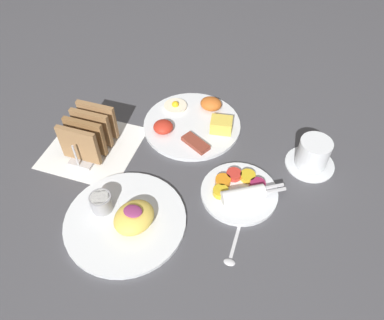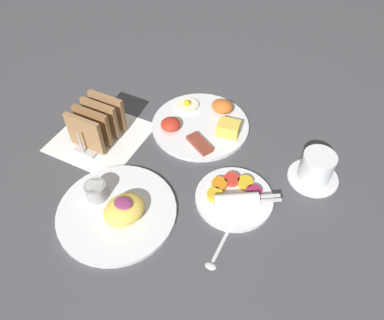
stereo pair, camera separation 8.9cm
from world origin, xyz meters
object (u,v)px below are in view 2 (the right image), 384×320
(toast_rack, at_px, (97,123))
(coffee_cup, at_px, (316,168))
(plate_condiments, at_px, (235,196))
(plate_foreground, at_px, (117,209))
(plate_breakfast, at_px, (202,123))

(toast_rack, height_order, coffee_cup, toast_rack)
(toast_rack, bearing_deg, coffee_cup, 12.11)
(plate_condiments, distance_m, coffee_cup, 0.20)
(plate_condiments, relative_size, coffee_cup, 1.58)
(plate_condiments, height_order, coffee_cup, coffee_cup)
(coffee_cup, bearing_deg, plate_condiments, -135.41)
(coffee_cup, bearing_deg, plate_foreground, -141.00)
(toast_rack, bearing_deg, plate_foreground, -45.40)
(plate_breakfast, height_order, toast_rack, toast_rack)
(plate_condiments, bearing_deg, plate_foreground, -145.29)
(plate_breakfast, bearing_deg, toast_rack, -143.98)
(plate_foreground, xyz_separation_m, coffee_cup, (0.36, 0.29, 0.02))
(plate_breakfast, bearing_deg, plate_condiments, -47.53)
(plate_breakfast, height_order, plate_foreground, plate_foreground)
(plate_breakfast, distance_m, plate_foreground, 0.34)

